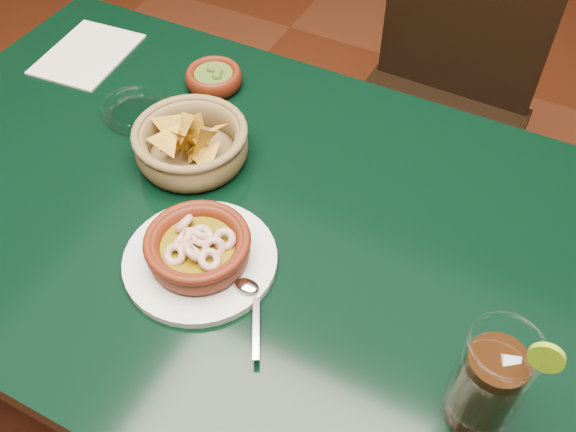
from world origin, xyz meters
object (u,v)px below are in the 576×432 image
at_px(dining_table, 221,241).
at_px(cola_drink, 488,384).
at_px(dining_chair, 437,106).
at_px(chip_basket, 191,143).
at_px(shrimp_plate, 199,251).

xyz_separation_m(dining_table, cola_drink, (0.47, -0.16, 0.18)).
distance_m(dining_chair, chip_basket, 0.75).
distance_m(dining_table, cola_drink, 0.52).
relative_size(dining_table, chip_basket, 5.40).
relative_size(dining_chair, shrimp_plate, 3.35).
bearing_deg(cola_drink, dining_table, 161.14).
bearing_deg(shrimp_plate, dining_chair, 81.13).
distance_m(shrimp_plate, chip_basket, 0.22).
bearing_deg(dining_chair, shrimp_plate, -98.87).
distance_m(chip_basket, cola_drink, 0.60).
xyz_separation_m(dining_table, shrimp_plate, (0.04, -0.11, 0.13)).
xyz_separation_m(dining_chair, chip_basket, (-0.26, -0.64, 0.28)).
bearing_deg(chip_basket, shrimp_plate, -54.20).
height_order(chip_basket, cola_drink, cola_drink).
bearing_deg(dining_chair, cola_drink, -71.34).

